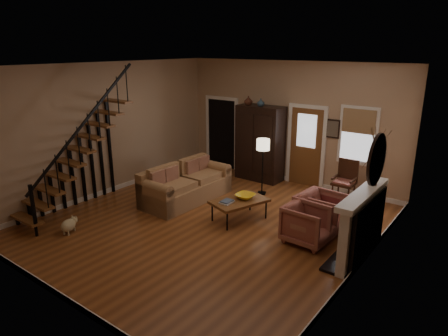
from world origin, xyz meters
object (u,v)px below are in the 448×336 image
Objects in this scene: armchair_right at (321,213)px; side_chair at (344,181)px; sofa at (186,183)px; armchair_left at (309,224)px; floor_lamp at (262,167)px; armoire at (260,143)px; coffee_table at (239,210)px.

armchair_right is 0.89× the size of side_chair.
sofa is 3.38m from armchair_left.
floor_lamp is (-2.13, 1.17, 0.31)m from armchair_right.
armoire is 3.96m from armchair_left.
side_chair is at bearing 12.76° from armchair_right.
coffee_table is 2.84m from side_chair.
coffee_table is at bearing -119.76° from side_chair.
armoire is 2.62m from sofa.
floor_lamp is at bearing -157.02° from side_chair.
sofa is 2.30× the size of side_chair.
sofa is 2.73× the size of armchair_left.
sofa is at bearing 88.37° from armchair_left.
side_chair is (1.85, 0.79, -0.21)m from floor_lamp.
floor_lamp is at bearing -54.69° from armoire.
armoire is 2.06× the size of side_chair.
sofa is at bearing 174.27° from coffee_table.
armchair_left is 2.53m from side_chair.
armchair_right is at bearing -28.74° from floor_lamp.
floor_lamp is at bearing 53.06° from armchair_left.
sofa is 3.39m from armchair_right.
floor_lamp is at bearing 66.03° from armchair_right.
armchair_left is at bearing -83.97° from side_chair.
side_chair is (3.10, 2.28, 0.07)m from sofa.
armchair_right is (0.01, 0.56, 0.02)m from armchair_left.
sofa is 1.62× the size of floor_lamp.
floor_lamp is (-2.12, 1.73, 0.33)m from armchair_left.
armchair_left is 0.95× the size of armchair_right.
armchair_right is (3.38, 0.33, -0.03)m from sofa.
side_chair reaches higher than sofa.
armoire is at bearing 57.47° from armchair_right.
armchair_right is at bearing 16.68° from coffee_table.
coffee_table is 1.76m from armchair_right.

